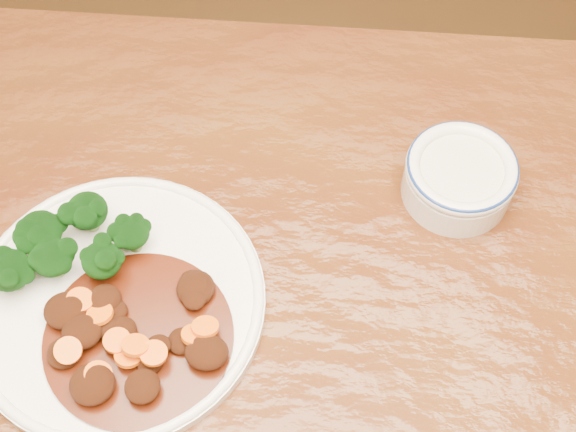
{
  "coord_description": "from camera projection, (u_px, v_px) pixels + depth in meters",
  "views": [
    {
      "loc": [
        -0.02,
        -0.3,
        1.5
      ],
      "look_at": [
        -0.03,
        0.15,
        0.77
      ],
      "focal_mm": 50.0,
      "sensor_mm": 36.0,
      "label": 1
    }
  ],
  "objects": [
    {
      "name": "dip_bowl",
      "position": [
        459.0,
        177.0,
        0.87
      ],
      "size": [
        0.12,
        0.12,
        0.06
      ],
      "rotation": [
        0.0,
        0.0,
        -0.03
      ],
      "color": "silver",
      "rests_on": "dining_table"
    },
    {
      "name": "broccoli_florets",
      "position": [
        65.0,
        244.0,
        0.81
      ],
      "size": [
        0.16,
        0.12,
        0.05
      ],
      "color": "#72934C",
      "rests_on": "dinner_plate"
    },
    {
      "name": "dining_table",
      "position": [
        317.0,
        383.0,
        0.87
      ],
      "size": [
        1.55,
        0.98,
        0.75
      ],
      "rotation": [
        0.0,
        0.0,
        -0.06
      ],
      "color": "#522D0E",
      "rests_on": "ground"
    },
    {
      "name": "mince_stew",
      "position": [
        131.0,
        336.0,
        0.78
      ],
      "size": [
        0.19,
        0.19,
        0.03
      ],
      "color": "#411606",
      "rests_on": "dinner_plate"
    },
    {
      "name": "dinner_plate",
      "position": [
        117.0,
        301.0,
        0.82
      ],
      "size": [
        0.3,
        0.3,
        0.02
      ],
      "rotation": [
        0.0,
        0.0,
        0.04
      ],
      "color": "white",
      "rests_on": "dining_table"
    }
  ]
}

